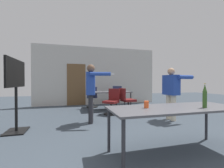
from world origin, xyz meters
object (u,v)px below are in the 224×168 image
(person_far_watching, at_px, (91,88))
(drink_cup, at_px, (146,104))
(office_chair_far_right, at_px, (112,102))
(tv_screen, at_px, (16,85))
(office_chair_side_rolled, at_px, (127,101))
(office_chair_mid_tucked, at_px, (117,97))
(person_left_plaid, at_px, (171,89))
(beer_bottle, at_px, (205,96))
(office_chair_far_left, at_px, (92,98))

(person_far_watching, bearing_deg, drink_cup, 26.30)
(drink_cup, bearing_deg, office_chair_far_right, 84.52)
(tv_screen, relative_size, office_chair_side_rolled, 1.82)
(office_chair_mid_tucked, height_order, office_chair_far_right, office_chair_mid_tucked)
(person_left_plaid, height_order, office_chair_far_right, person_left_plaid)
(tv_screen, distance_m, office_chair_side_rolled, 3.58)
(office_chair_mid_tucked, relative_size, drink_cup, 8.78)
(tv_screen, height_order, person_left_plaid, tv_screen)
(person_far_watching, distance_m, office_chair_far_right, 1.42)
(tv_screen, height_order, office_chair_mid_tucked, tv_screen)
(office_chair_side_rolled, distance_m, beer_bottle, 3.43)
(tv_screen, height_order, office_chair_far_right, tv_screen)
(person_left_plaid, height_order, office_chair_side_rolled, person_left_plaid)
(office_chair_far_left, bearing_deg, drink_cup, -78.51)
(office_chair_side_rolled, bearing_deg, beer_bottle, -8.10)
(office_chair_mid_tucked, xyz_separation_m, beer_bottle, (-0.08, -4.97, 0.48))
(office_chair_far_left, relative_size, drink_cup, 8.61)
(office_chair_mid_tucked, distance_m, office_chair_far_right, 1.79)
(person_left_plaid, bearing_deg, office_chair_far_left, -151.42)
(tv_screen, relative_size, office_chair_far_left, 1.79)
(office_chair_far_left, xyz_separation_m, beer_bottle, (1.10, -4.87, 0.49))
(office_chair_far_right, xyz_separation_m, beer_bottle, (0.60, -3.31, 0.51))
(beer_bottle, bearing_deg, tv_screen, 147.90)
(office_chair_far_right, distance_m, office_chair_far_left, 1.64)
(tv_screen, bearing_deg, office_chair_mid_tucked, -48.71)
(office_chair_side_rolled, distance_m, drink_cup, 3.32)
(office_chair_far_right, height_order, beer_bottle, beer_bottle)
(person_far_watching, height_order, person_left_plaid, person_far_watching)
(person_far_watching, relative_size, office_chair_far_right, 1.82)
(office_chair_side_rolled, bearing_deg, office_chair_far_right, -90.25)
(office_chair_far_left, distance_m, beer_bottle, 5.02)
(person_left_plaid, relative_size, office_chair_far_left, 1.69)
(office_chair_mid_tucked, bearing_deg, person_far_watching, 87.42)
(person_far_watching, relative_size, office_chair_mid_tucked, 1.73)
(person_far_watching, bearing_deg, office_chair_side_rolled, 136.89)
(tv_screen, relative_size, drink_cup, 15.45)
(person_far_watching, distance_m, drink_cup, 2.21)
(office_chair_side_rolled, bearing_deg, person_left_plaid, 26.07)
(tv_screen, height_order, beer_bottle, tv_screen)
(person_far_watching, distance_m, person_left_plaid, 2.42)
(office_chair_mid_tucked, xyz_separation_m, drink_cup, (-0.98, -4.75, 0.35))
(tv_screen, distance_m, person_left_plaid, 4.18)
(office_chair_far_right, bearing_deg, office_chair_side_rolled, -130.22)
(tv_screen, relative_size, beer_bottle, 4.40)
(office_chair_far_left, bearing_deg, person_left_plaid, -45.53)
(office_chair_mid_tucked, distance_m, office_chair_side_rolled, 1.57)
(office_chair_far_right, xyz_separation_m, office_chair_side_rolled, (0.60, 0.08, 0.01))
(office_chair_far_right, relative_size, office_chair_far_left, 0.97)
(person_left_plaid, bearing_deg, person_far_watching, -104.49)
(office_chair_side_rolled, relative_size, beer_bottle, 2.42)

